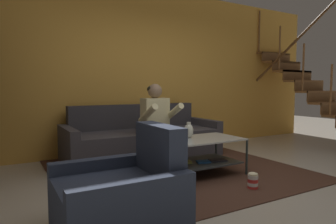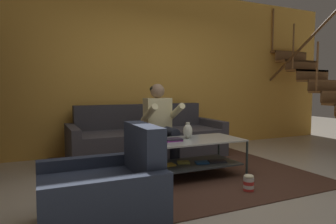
{
  "view_description": "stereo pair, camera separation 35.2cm",
  "coord_description": "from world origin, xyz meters",
  "px_view_note": "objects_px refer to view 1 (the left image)",
  "views": [
    {
      "loc": [
        -2.23,
        -2.49,
        1.12
      ],
      "look_at": [
        -0.26,
        0.96,
        0.8
      ],
      "focal_mm": 32.0,
      "sensor_mm": 36.0,
      "label": 1
    },
    {
      "loc": [
        -1.92,
        -2.65,
        1.12
      ],
      "look_at": [
        -0.26,
        0.96,
        0.8
      ],
      "focal_mm": 32.0,
      "sensor_mm": 36.0,
      "label": 2
    }
  ],
  "objects_px": {
    "couch": "(143,140)",
    "person_seated_center": "(159,121)",
    "book_stack": "(175,140)",
    "armchair": "(122,198)",
    "coffee_table": "(196,151)",
    "vase": "(189,130)",
    "popcorn_tub": "(253,181)"
  },
  "relations": [
    {
      "from": "person_seated_center",
      "to": "coffee_table",
      "type": "relative_size",
      "value": 0.99
    },
    {
      "from": "book_stack",
      "to": "armchair",
      "type": "relative_size",
      "value": 0.23
    },
    {
      "from": "couch",
      "to": "vase",
      "type": "height_order",
      "value": "couch"
    },
    {
      "from": "book_stack",
      "to": "armchair",
      "type": "bearing_deg",
      "value": -138.44
    },
    {
      "from": "person_seated_center",
      "to": "armchair",
      "type": "bearing_deg",
      "value": -126.22
    },
    {
      "from": "book_stack",
      "to": "armchair",
      "type": "xyz_separation_m",
      "value": [
        -1.05,
        -0.93,
        -0.23
      ]
    },
    {
      "from": "person_seated_center",
      "to": "vase",
      "type": "relative_size",
      "value": 5.75
    },
    {
      "from": "couch",
      "to": "armchair",
      "type": "distance_m",
      "value": 2.48
    },
    {
      "from": "vase",
      "to": "book_stack",
      "type": "height_order",
      "value": "vase"
    },
    {
      "from": "couch",
      "to": "book_stack",
      "type": "height_order",
      "value": "couch"
    },
    {
      "from": "vase",
      "to": "popcorn_tub",
      "type": "xyz_separation_m",
      "value": [
        0.29,
        -0.85,
        -0.48
      ]
    },
    {
      "from": "couch",
      "to": "armchair",
      "type": "relative_size",
      "value": 2.69
    },
    {
      "from": "couch",
      "to": "person_seated_center",
      "type": "relative_size",
      "value": 2.08
    },
    {
      "from": "couch",
      "to": "person_seated_center",
      "type": "distance_m",
      "value": 0.66
    },
    {
      "from": "vase",
      "to": "book_stack",
      "type": "relative_size",
      "value": 0.96
    },
    {
      "from": "popcorn_tub",
      "to": "person_seated_center",
      "type": "bearing_deg",
      "value": 106.45
    },
    {
      "from": "person_seated_center",
      "to": "book_stack",
      "type": "bearing_deg",
      "value": -101.06
    },
    {
      "from": "coffee_table",
      "to": "person_seated_center",
      "type": "bearing_deg",
      "value": 103.11
    },
    {
      "from": "couch",
      "to": "coffee_table",
      "type": "height_order",
      "value": "couch"
    },
    {
      "from": "couch",
      "to": "book_stack",
      "type": "distance_m",
      "value": 1.26
    },
    {
      "from": "person_seated_center",
      "to": "armchair",
      "type": "xyz_separation_m",
      "value": [
        -1.19,
        -1.62,
        -0.39
      ]
    },
    {
      "from": "vase",
      "to": "popcorn_tub",
      "type": "distance_m",
      "value": 1.02
    },
    {
      "from": "person_seated_center",
      "to": "popcorn_tub",
      "type": "height_order",
      "value": "person_seated_center"
    },
    {
      "from": "vase",
      "to": "coffee_table",
      "type": "bearing_deg",
      "value": -72.83
    },
    {
      "from": "couch",
      "to": "book_stack",
      "type": "bearing_deg",
      "value": -96.21
    },
    {
      "from": "couch",
      "to": "person_seated_center",
      "type": "bearing_deg",
      "value": -90.0
    },
    {
      "from": "vase",
      "to": "couch",
      "type": "bearing_deg",
      "value": 96.45
    },
    {
      "from": "coffee_table",
      "to": "popcorn_tub",
      "type": "height_order",
      "value": "coffee_table"
    },
    {
      "from": "person_seated_center",
      "to": "coffee_table",
      "type": "bearing_deg",
      "value": -76.89
    },
    {
      "from": "book_stack",
      "to": "person_seated_center",
      "type": "bearing_deg",
      "value": 78.94
    },
    {
      "from": "person_seated_center",
      "to": "popcorn_tub",
      "type": "xyz_separation_m",
      "value": [
        0.42,
        -1.43,
        -0.56
      ]
    },
    {
      "from": "book_stack",
      "to": "popcorn_tub",
      "type": "distance_m",
      "value": 1.01
    }
  ]
}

